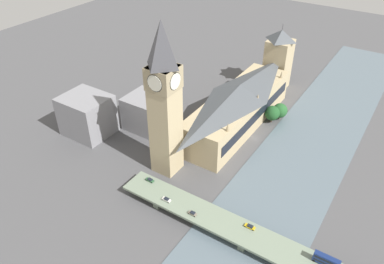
{
  "coord_description": "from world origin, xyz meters",
  "views": [
    {
      "loc": [
        -68.66,
        175.58,
        132.45
      ],
      "look_at": [
        20.83,
        37.75,
        18.7
      ],
      "focal_mm": 35.0,
      "sensor_mm": 36.0,
      "label": 1
    }
  ],
  "objects_px": {
    "double_decker_bus_mid": "(327,260)",
    "car_northbound_mid": "(150,180)",
    "parliament_hall": "(239,105)",
    "road_bridge": "(247,235)",
    "car_southbound_lead": "(193,213)",
    "victoria_tower": "(278,60)",
    "clock_tower": "(164,99)",
    "car_northbound_tail": "(250,227)",
    "car_northbound_lead": "(166,199)"
  },
  "relations": [
    {
      "from": "clock_tower",
      "to": "car_northbound_tail",
      "type": "height_order",
      "value": "clock_tower"
    },
    {
      "from": "parliament_hall",
      "to": "road_bridge",
      "type": "height_order",
      "value": "parliament_hall"
    },
    {
      "from": "clock_tower",
      "to": "victoria_tower",
      "type": "height_order",
      "value": "clock_tower"
    },
    {
      "from": "double_decker_bus_mid",
      "to": "parliament_hall",
      "type": "bearing_deg",
      "value": -44.58
    },
    {
      "from": "parliament_hall",
      "to": "victoria_tower",
      "type": "distance_m",
      "value": 61.7
    },
    {
      "from": "parliament_hall",
      "to": "double_decker_bus_mid",
      "type": "distance_m",
      "value": 111.13
    },
    {
      "from": "victoria_tower",
      "to": "double_decker_bus_mid",
      "type": "height_order",
      "value": "victoria_tower"
    },
    {
      "from": "clock_tower",
      "to": "parliament_hall",
      "type": "bearing_deg",
      "value": -101.35
    },
    {
      "from": "double_decker_bus_mid",
      "to": "car_northbound_mid",
      "type": "height_order",
      "value": "double_decker_bus_mid"
    },
    {
      "from": "road_bridge",
      "to": "car_northbound_mid",
      "type": "distance_m",
      "value": 56.23
    },
    {
      "from": "double_decker_bus_mid",
      "to": "car_northbound_lead",
      "type": "distance_m",
      "value": 73.87
    },
    {
      "from": "car_northbound_lead",
      "to": "parliament_hall",
      "type": "bearing_deg",
      "value": -86.31
    },
    {
      "from": "double_decker_bus_mid",
      "to": "car_northbound_mid",
      "type": "distance_m",
      "value": 88.72
    },
    {
      "from": "car_northbound_tail",
      "to": "car_southbound_lead",
      "type": "height_order",
      "value": "car_southbound_lead"
    },
    {
      "from": "clock_tower",
      "to": "car_northbound_tail",
      "type": "bearing_deg",
      "value": 162.75
    },
    {
      "from": "victoria_tower",
      "to": "car_northbound_lead",
      "type": "distance_m",
      "value": 145.87
    },
    {
      "from": "car_northbound_tail",
      "to": "double_decker_bus_mid",
      "type": "bearing_deg",
      "value": 178.67
    },
    {
      "from": "car_northbound_tail",
      "to": "car_southbound_lead",
      "type": "bearing_deg",
      "value": 15.91
    },
    {
      "from": "clock_tower",
      "to": "car_southbound_lead",
      "type": "xyz_separation_m",
      "value": [
        -32.41,
        25.08,
        -37.54
      ]
    },
    {
      "from": "clock_tower",
      "to": "car_northbound_mid",
      "type": "relative_size",
      "value": 18.16
    },
    {
      "from": "parliament_hall",
      "to": "victoria_tower",
      "type": "relative_size",
      "value": 2.04
    },
    {
      "from": "victoria_tower",
      "to": "double_decker_bus_mid",
      "type": "xyz_separation_m",
      "value": [
        -79.07,
        139.07,
        -14.31
      ]
    },
    {
      "from": "car_northbound_mid",
      "to": "car_northbound_tail",
      "type": "xyz_separation_m",
      "value": [
        -55.41,
        -0.06,
        -0.04
      ]
    },
    {
      "from": "car_northbound_mid",
      "to": "double_decker_bus_mid",
      "type": "bearing_deg",
      "value": 179.54
    },
    {
      "from": "double_decker_bus_mid",
      "to": "car_northbound_mid",
      "type": "xyz_separation_m",
      "value": [
        88.69,
        -0.72,
        -1.93
      ]
    },
    {
      "from": "victoria_tower",
      "to": "road_bridge",
      "type": "xyz_separation_m",
      "value": [
        -46.47,
        141.93,
        -17.95
      ]
    },
    {
      "from": "victoria_tower",
      "to": "car_southbound_lead",
      "type": "xyz_separation_m",
      "value": [
        -20.58,
        145.48,
        -16.24
      ]
    },
    {
      "from": "parliament_hall",
      "to": "car_northbound_lead",
      "type": "height_order",
      "value": "parliament_hall"
    },
    {
      "from": "road_bridge",
      "to": "car_southbound_lead",
      "type": "relative_size",
      "value": 32.18
    },
    {
      "from": "car_northbound_lead",
      "to": "car_northbound_tail",
      "type": "height_order",
      "value": "car_northbound_lead"
    },
    {
      "from": "double_decker_bus_mid",
      "to": "car_northbound_lead",
      "type": "xyz_separation_m",
      "value": [
        73.62,
        5.79,
        -1.91
      ]
    },
    {
      "from": "double_decker_bus_mid",
      "to": "car_northbound_lead",
      "type": "bearing_deg",
      "value": 4.5
    },
    {
      "from": "double_decker_bus_mid",
      "to": "car_northbound_mid",
      "type": "bearing_deg",
      "value": -0.46
    },
    {
      "from": "parliament_hall",
      "to": "double_decker_bus_mid",
      "type": "xyz_separation_m",
      "value": [
        -79.02,
        77.87,
        -6.44
      ]
    },
    {
      "from": "clock_tower",
      "to": "car_northbound_lead",
      "type": "xyz_separation_m",
      "value": [
        -17.28,
        24.46,
        -37.52
      ]
    },
    {
      "from": "car_northbound_tail",
      "to": "car_southbound_lead",
      "type": "relative_size",
      "value": 1.19
    },
    {
      "from": "parliament_hall",
      "to": "car_northbound_mid",
      "type": "relative_size",
      "value": 21.65
    },
    {
      "from": "double_decker_bus_mid",
      "to": "car_southbound_lead",
      "type": "bearing_deg",
      "value": 6.26
    },
    {
      "from": "double_decker_bus_mid",
      "to": "car_southbound_lead",
      "type": "relative_size",
      "value": 2.61
    },
    {
      "from": "road_bridge",
      "to": "double_decker_bus_mid",
      "type": "xyz_separation_m",
      "value": [
        -32.6,
        -2.87,
        3.64
      ]
    },
    {
      "from": "car_northbound_mid",
      "to": "car_southbound_lead",
      "type": "bearing_deg",
      "value": 166.71
    },
    {
      "from": "clock_tower",
      "to": "car_southbound_lead",
      "type": "height_order",
      "value": "clock_tower"
    },
    {
      "from": "double_decker_bus_mid",
      "to": "car_northbound_tail",
      "type": "relative_size",
      "value": 2.19
    },
    {
      "from": "car_northbound_tail",
      "to": "clock_tower",
      "type": "bearing_deg",
      "value": -17.25
    },
    {
      "from": "car_southbound_lead",
      "to": "car_northbound_lead",
      "type": "bearing_deg",
      "value": -2.35
    },
    {
      "from": "victoria_tower",
      "to": "car_northbound_tail",
      "type": "distance_m",
      "value": 146.58
    },
    {
      "from": "parliament_hall",
      "to": "car_northbound_tail",
      "type": "distance_m",
      "value": 90.03
    },
    {
      "from": "parliament_hall",
      "to": "clock_tower",
      "type": "height_order",
      "value": "clock_tower"
    },
    {
      "from": "car_northbound_lead",
      "to": "car_northbound_mid",
      "type": "relative_size",
      "value": 0.97
    },
    {
      "from": "double_decker_bus_mid",
      "to": "road_bridge",
      "type": "bearing_deg",
      "value": 5.03
    }
  ]
}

